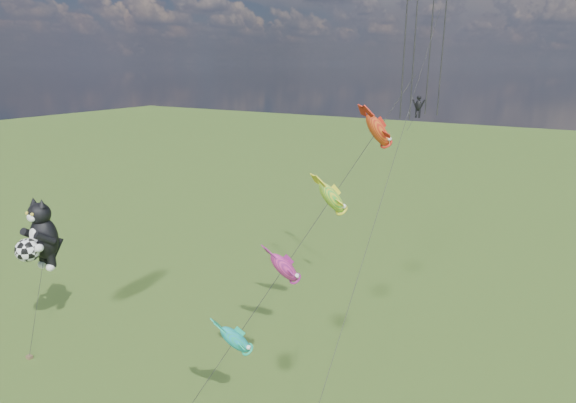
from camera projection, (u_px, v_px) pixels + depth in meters
The scene contains 4 objects.
ground at pixel (97, 336), 35.54m from camera, with size 300.00×300.00×0.00m, color #244310.
cat_kite_rig at pixel (39, 236), 33.23m from camera, with size 2.52×4.14×10.59m.
fish_windsock_rig at pixel (308, 233), 25.96m from camera, with size 8.25×13.79×18.84m.
parafoil_rig at pixel (420, 73), 30.38m from camera, with size 2.06×17.56×25.42m.
Camera 1 is at (28.15, -19.87, 19.36)m, focal length 30.00 mm.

